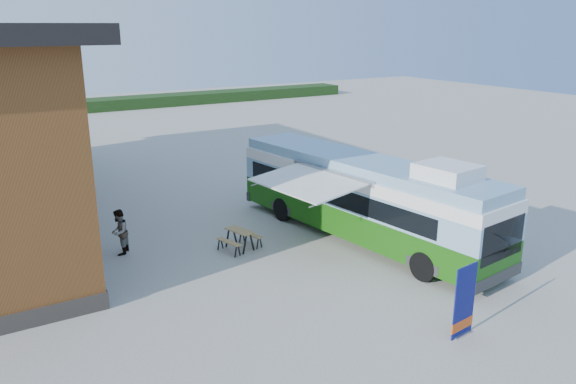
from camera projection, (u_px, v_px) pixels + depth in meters
ground at (306, 259)px, 18.59m from camera, size 100.00×100.00×0.00m
hedge at (160, 101)px, 53.55m from camera, size 40.00×3.00×1.00m
bus at (363, 195)px, 19.95m from camera, size 3.73×11.39×3.43m
awning at (311, 179)px, 18.71m from camera, size 2.81×4.05×0.49m
banner at (464, 307)px, 13.81m from camera, size 0.83×0.25×1.90m
picnic_table at (240, 235)px, 19.30m from camera, size 1.45×1.36×0.70m
person_a at (67, 188)px, 23.18m from camera, size 0.81×0.66×1.92m
person_b at (119, 232)px, 18.82m from camera, size 0.91×0.96×1.56m
slurry_tanker at (33, 142)px, 30.70m from camera, size 3.19×5.84×2.26m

